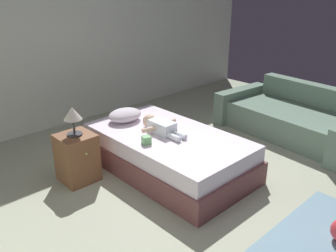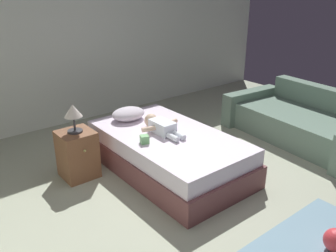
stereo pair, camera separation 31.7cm
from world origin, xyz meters
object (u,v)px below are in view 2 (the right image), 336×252
toothbrush (170,126)px  toy_ball (336,240)px  bed (168,152)px  lamp (73,113)px  pillow (128,114)px  toy_block (145,139)px  couch (304,122)px  nightstand (78,154)px  baby (160,126)px

toothbrush → toy_ball: bearing=-88.8°
bed → lamp: bearing=149.9°
pillow → toothbrush: size_ratio=3.25×
lamp → toy_block: (0.55, -0.56, -0.27)m
bed → couch: couch is taller
toothbrush → toy_block: size_ratio=1.19×
pillow → nightstand: (-0.80, -0.16, -0.26)m
couch → toy_ball: couch is taller
lamp → toy_ball: 2.82m
toy_block → pillow: bearing=70.8°
baby → toy_ball: size_ratio=3.13×
baby → lamp: bearing=155.6°
couch → toy_block: bearing=169.5°
toothbrush → couch: 2.05m
bed → toy_block: size_ratio=17.74×
toothbrush → nightstand: size_ratio=0.24×
lamp → toy_block: size_ratio=2.84×
nightstand → toy_block: (0.55, -0.56, 0.23)m
toothbrush → toy_block: 0.57m
bed → nightstand: 1.05m
pillow → toy_ball: size_ratio=2.14×
lamp → toy_ball: lamp is taller
pillow → toy_block: size_ratio=3.88×
baby → toothbrush: 0.21m
pillow → lamp: lamp is taller
toothbrush → nightstand: nightstand is taller
baby → nightstand: 1.01m
bed → nightstand: bearing=150.0°
toothbrush → couch: (1.93, -0.66, -0.23)m
bed → pillow: (-0.11, 0.68, 0.31)m
couch → pillow: bearing=152.0°
couch → nightstand: (-3.00, 1.01, 0.03)m
toothbrush → nightstand: bearing=161.8°
baby → toy_ball: baby is taller
toy_ball → couch: bearing=38.3°
toy_block → lamp: bearing=134.6°
toy_ball → toy_block: toy_block is taller
couch → toy_block: (-2.45, 0.46, 0.26)m
toothbrush → baby: bearing=-165.8°
pillow → nightstand: bearing=-168.8°
pillow → toothbrush: (0.28, -0.51, -0.07)m
baby → toy_ball: 2.15m
bed → toy_block: 0.45m
baby → toy_block: (-0.34, -0.16, -0.03)m
baby → toy_block: size_ratio=5.67×
baby → lamp: (-0.89, 0.40, 0.25)m
lamp → toy_block: 0.83m
toy_block → toothbrush: bearing=21.1°
toothbrush → bed: bearing=-135.3°
bed → lamp: 1.18m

